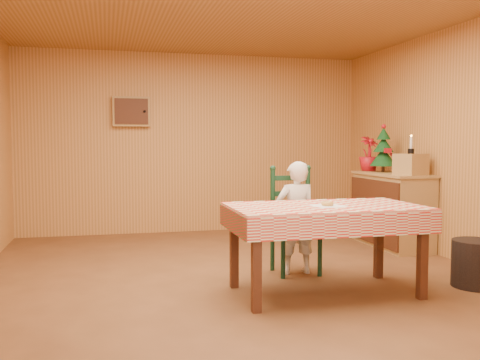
{
  "coord_description": "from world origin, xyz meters",
  "views": [
    {
      "loc": [
        -1.25,
        -4.79,
        1.31
      ],
      "look_at": [
        0.0,
        0.2,
        0.95
      ],
      "focal_mm": 40.0,
      "sensor_mm": 36.0,
      "label": 1
    }
  ],
  "objects_px": {
    "seated_child": "(296,218)",
    "crate": "(411,164)",
    "ladder_chair": "(294,223)",
    "shelf_unit": "(392,210)",
    "dining_table": "(325,215)",
    "storage_bin": "(476,264)",
    "christmas_tree": "(383,150)"
  },
  "relations": [
    {
      "from": "seated_child",
      "to": "crate",
      "type": "xyz_separation_m",
      "value": [
        1.66,
        0.62,
        0.49
      ]
    },
    {
      "from": "ladder_chair",
      "to": "shelf_unit",
      "type": "bearing_deg",
      "value": 30.38
    },
    {
      "from": "ladder_chair",
      "to": "shelf_unit",
      "type": "xyz_separation_m",
      "value": [
        1.65,
        0.97,
        -0.04
      ]
    },
    {
      "from": "dining_table",
      "to": "ladder_chair",
      "type": "distance_m",
      "value": 0.81
    },
    {
      "from": "crate",
      "to": "storage_bin",
      "type": "bearing_deg",
      "value": -99.05
    },
    {
      "from": "storage_bin",
      "to": "seated_child",
      "type": "bearing_deg",
      "value": 148.44
    },
    {
      "from": "ladder_chair",
      "to": "seated_child",
      "type": "bearing_deg",
      "value": -90.0
    },
    {
      "from": "crate",
      "to": "ladder_chair",
      "type": "bearing_deg",
      "value": -161.13
    },
    {
      "from": "crate",
      "to": "storage_bin",
      "type": "relative_size",
      "value": 0.7
    },
    {
      "from": "crate",
      "to": "storage_bin",
      "type": "distance_m",
      "value": 1.73
    },
    {
      "from": "storage_bin",
      "to": "ladder_chair",
      "type": "bearing_deg",
      "value": 146.8
    },
    {
      "from": "dining_table",
      "to": "christmas_tree",
      "type": "height_order",
      "value": "christmas_tree"
    },
    {
      "from": "crate",
      "to": "christmas_tree",
      "type": "xyz_separation_m",
      "value": [
        -0.0,
        0.65,
        0.16
      ]
    },
    {
      "from": "ladder_chair",
      "to": "crate",
      "type": "height_order",
      "value": "crate"
    },
    {
      "from": "ladder_chair",
      "to": "shelf_unit",
      "type": "distance_m",
      "value": 1.91
    },
    {
      "from": "dining_table",
      "to": "ladder_chair",
      "type": "relative_size",
      "value": 1.53
    },
    {
      "from": "seated_child",
      "to": "christmas_tree",
      "type": "distance_m",
      "value": 2.19
    },
    {
      "from": "shelf_unit",
      "to": "storage_bin",
      "type": "relative_size",
      "value": 2.91
    },
    {
      "from": "crate",
      "to": "storage_bin",
      "type": "height_order",
      "value": "crate"
    },
    {
      "from": "dining_table",
      "to": "ladder_chair",
      "type": "height_order",
      "value": "ladder_chair"
    },
    {
      "from": "shelf_unit",
      "to": "crate",
      "type": "xyz_separation_m",
      "value": [
        0.01,
        -0.4,
        0.59
      ]
    },
    {
      "from": "christmas_tree",
      "to": "storage_bin",
      "type": "xyz_separation_m",
      "value": [
        -0.24,
        -2.15,
        -1.0
      ]
    },
    {
      "from": "christmas_tree",
      "to": "dining_table",
      "type": "bearing_deg",
      "value": -129.61
    },
    {
      "from": "seated_child",
      "to": "shelf_unit",
      "type": "bearing_deg",
      "value": -148.17
    },
    {
      "from": "dining_table",
      "to": "seated_child",
      "type": "relative_size",
      "value": 1.47
    },
    {
      "from": "ladder_chair",
      "to": "seated_child",
      "type": "xyz_separation_m",
      "value": [
        -0.0,
        -0.06,
        0.06
      ]
    },
    {
      "from": "storage_bin",
      "to": "crate",
      "type": "bearing_deg",
      "value": 80.95
    },
    {
      "from": "ladder_chair",
      "to": "seated_child",
      "type": "distance_m",
      "value": 0.08
    },
    {
      "from": "seated_child",
      "to": "christmas_tree",
      "type": "xyz_separation_m",
      "value": [
        1.66,
        1.27,
        0.65
      ]
    },
    {
      "from": "dining_table",
      "to": "storage_bin",
      "type": "relative_size",
      "value": 3.88
    },
    {
      "from": "christmas_tree",
      "to": "storage_bin",
      "type": "bearing_deg",
      "value": -96.33
    },
    {
      "from": "dining_table",
      "to": "shelf_unit",
      "type": "relative_size",
      "value": 1.34
    }
  ]
}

